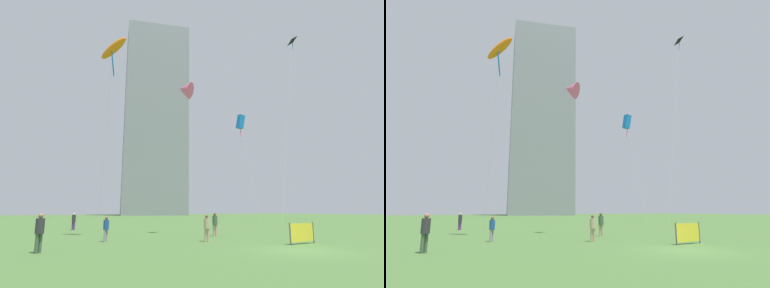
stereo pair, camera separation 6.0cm
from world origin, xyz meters
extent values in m
plane|color=#4C7538|center=(0.00, 0.00, 0.00)|extent=(280.00, 280.00, 0.00)
cylinder|color=#3F593F|center=(-11.43, 5.52, 0.45)|extent=(0.17, 0.17, 0.90)
cylinder|color=#3F593F|center=(-11.58, 5.42, 0.45)|extent=(0.17, 0.17, 0.90)
cylinder|color=#2D2D33|center=(-11.51, 5.47, 1.25)|extent=(0.41, 0.41, 0.71)
sphere|color=#997051|center=(-11.51, 5.47, 1.73)|extent=(0.24, 0.24, 0.24)
cylinder|color=#593372|center=(-6.83, 23.67, 0.42)|extent=(0.16, 0.16, 0.84)
cylinder|color=#593372|center=(-6.67, 23.61, 0.42)|extent=(0.16, 0.16, 0.84)
cylinder|color=#2D2D33|center=(-6.75, 23.64, 1.17)|extent=(0.38, 0.38, 0.66)
sphere|color=beige|center=(-6.75, 23.64, 1.61)|extent=(0.23, 0.23, 0.23)
cylinder|color=#3F593F|center=(9.64, 21.79, 0.38)|extent=(0.14, 0.14, 0.75)
cylinder|color=#3F593F|center=(9.49, 21.74, 0.38)|extent=(0.14, 0.14, 0.75)
cylinder|color=tan|center=(9.57, 21.76, 1.05)|extent=(0.34, 0.34, 0.60)
sphere|color=brown|center=(9.57, 21.76, 1.45)|extent=(0.20, 0.20, 0.20)
cylinder|color=tan|center=(1.27, 9.59, 0.43)|extent=(0.16, 0.16, 0.87)
cylinder|color=tan|center=(1.43, 9.50, 0.43)|extent=(0.16, 0.16, 0.87)
cylinder|color=#3F593F|center=(1.35, 9.54, 1.21)|extent=(0.40, 0.40, 0.69)
sphere|color=brown|center=(1.35, 9.54, 1.67)|extent=(0.23, 0.23, 0.23)
cylinder|color=gray|center=(-7.35, 9.25, 0.38)|extent=(0.14, 0.14, 0.76)
cylinder|color=gray|center=(-7.22, 9.34, 0.38)|extent=(0.14, 0.14, 0.76)
cylinder|color=#1E478C|center=(-7.28, 9.29, 1.07)|extent=(0.35, 0.35, 0.61)
sphere|color=brown|center=(-7.28, 9.29, 1.47)|extent=(0.21, 0.21, 0.21)
cylinder|color=tan|center=(-1.64, 6.23, 0.41)|extent=(0.15, 0.15, 0.82)
cylinder|color=tan|center=(-1.48, 6.17, 0.41)|extent=(0.15, 0.15, 0.82)
cylinder|color=tan|center=(-1.56, 6.20, 1.15)|extent=(0.38, 0.38, 0.65)
sphere|color=brown|center=(-1.56, 6.20, 1.59)|extent=(0.22, 0.22, 0.22)
cylinder|color=silver|center=(-6.16, 15.09, 7.47)|extent=(1.12, 6.19, 14.94)
ellipsoid|color=orange|center=(-6.71, 12.00, 14.94)|extent=(2.06, 2.68, 1.85)
cylinder|color=blue|center=(-6.71, 12.00, 13.59)|extent=(0.41, 0.19, 2.09)
cylinder|color=silver|center=(16.29, 22.55, 7.48)|extent=(0.27, 3.29, 14.97)
cube|color=blue|center=(16.16, 24.19, 14.96)|extent=(1.06, 1.06, 2.20)
cylinder|color=#E5598C|center=(16.16, 24.19, 13.65)|extent=(0.42, 0.13, 2.03)
cylinder|color=silver|center=(1.01, 12.39, 6.28)|extent=(2.44, 1.33, 12.56)
cone|color=#E5598C|center=(-0.20, 11.73, 12.56)|extent=(2.10, 2.10, 1.76)
cylinder|color=silver|center=(24.95, 22.97, 16.49)|extent=(10.52, 5.15, 32.99)
pyramid|color=black|center=(30.19, 25.56, 33.02)|extent=(1.74, 1.83, 1.21)
cylinder|color=blue|center=(30.20, 25.53, 31.90)|extent=(0.39, 0.13, 1.57)
cube|color=gray|center=(39.12, 110.33, 40.17)|extent=(30.40, 26.53, 80.34)
cylinder|color=#4C4C4C|center=(3.60, 2.09, 0.63)|extent=(0.08, 0.08, 1.27)
cylinder|color=#4C4C4C|center=(1.55, 2.03, 0.63)|extent=(0.08, 0.08, 1.27)
cube|color=yellow|center=(2.58, 2.06, 0.68)|extent=(2.05, 0.09, 1.07)
camera|label=1|loc=(-13.04, -11.66, 1.99)|focal=29.60mm
camera|label=2|loc=(-12.98, -11.69, 1.99)|focal=29.60mm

